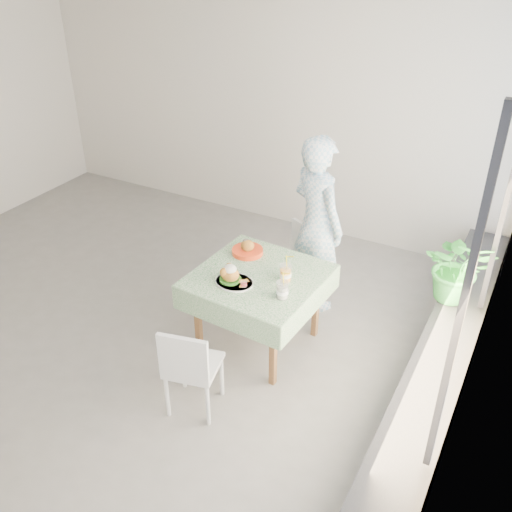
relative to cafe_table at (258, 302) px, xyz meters
The scene contains 15 objects.
floor 1.31m from the cafe_table, behind, with size 6.00×6.00×0.00m, color slate.
ceiling 2.64m from the cafe_table, behind, with size 6.00×6.00×0.00m, color white.
wall_back 2.78m from the cafe_table, 117.73° to the left, with size 6.00×0.02×2.80m, color beige.
wall_right 2.03m from the cafe_table, ahead, with size 0.02×5.00×2.80m, color beige.
window_pane 2.13m from the cafe_table, ahead, with size 0.01×4.80×2.18m, color #D1E0F9.
window_ledge 1.61m from the cafe_table, ahead, with size 0.40×4.80×0.50m, color black.
cafe_table is the anchor object (origin of this frame).
chair_far 0.80m from the cafe_table, 92.45° to the left, with size 0.51×0.51×0.81m.
chair_near 0.95m from the cafe_table, 94.38° to the right, with size 0.46×0.46×0.82m.
diner 0.97m from the cafe_table, 79.24° to the left, with size 0.64×0.42×1.75m, color #7EAECB.
main_dish 0.42m from the cafe_table, 122.27° to the right, with size 0.33×0.33×0.17m.
juice_cup_orange 0.43m from the cafe_table, ahead, with size 0.11×0.11×0.30m.
juice_cup_lemonade 0.52m from the cafe_table, 31.80° to the right, with size 0.10×0.10×0.29m.
second_dish 0.49m from the cafe_table, 133.53° to the left, with size 0.28×0.28×0.13m.
potted_plant 1.73m from the cafe_table, 28.61° to the left, with size 0.57×0.49×0.63m, color #2D862C.
Camera 1 is at (3.14, -3.41, 3.38)m, focal length 40.00 mm.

